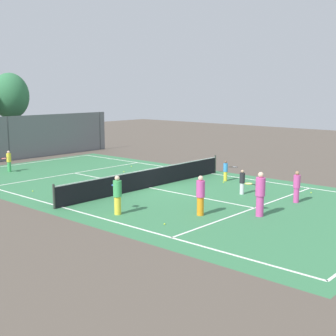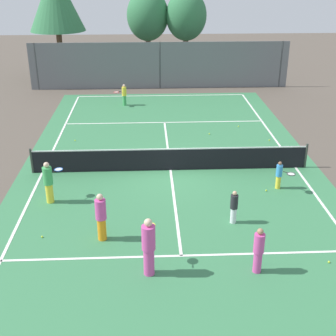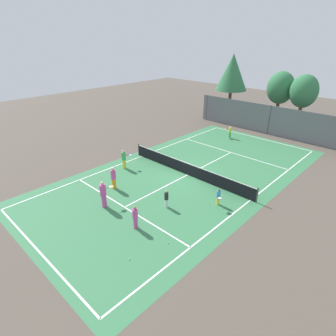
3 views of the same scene
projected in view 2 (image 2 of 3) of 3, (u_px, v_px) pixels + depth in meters
The scene contains 21 objects.
ground_plane at pixel (170, 170), 20.09m from camera, with size 80.00×80.00×0.00m, color brown.
court_surface at pixel (170, 170), 20.09m from camera, with size 13.00×25.00×0.01m.
tennis_net at pixel (171, 159), 19.88m from camera, with size 11.90×0.10×1.10m.
perimeter_fence at pixel (160, 66), 32.18m from camera, with size 18.00×0.12×3.20m.
tree_0 at pixel (186, 16), 33.78m from camera, with size 2.97×2.76×6.37m.
tree_2 at pixel (148, 16), 34.16m from camera, with size 3.07×3.16×6.41m.
player_0 at pixel (124, 94), 28.71m from camera, with size 0.84×0.63×1.33m.
player_1 at pixel (259, 250), 13.25m from camera, with size 0.31×0.31×1.46m.
player_2 at pixel (49, 182), 17.10m from camera, with size 0.73×0.88×1.63m.
player_3 at pixel (234, 207), 15.82m from camera, with size 0.26×0.26×1.22m.
player_4 at pixel (280, 175), 18.22m from camera, with size 0.71×0.74×1.16m.
player_5 at pixel (149, 246), 13.08m from camera, with size 0.43×0.97×1.84m.
player_6 at pixel (101, 217), 14.77m from camera, with size 0.35×0.35×1.66m.
ball_crate at pixel (188, 159), 20.72m from camera, with size 0.40×0.29×0.43m.
tennis_ball_0 at pixel (269, 140), 23.31m from camera, with size 0.07×0.07×0.07m, color #CCE533.
tennis_ball_1 at pixel (75, 140), 23.27m from camera, with size 0.07×0.07×0.07m, color #CCE533.
tennis_ball_2 at pixel (238, 126), 25.23m from camera, with size 0.07×0.07×0.07m, color #CCE533.
tennis_ball_3 at pixel (42, 237), 15.19m from camera, with size 0.07×0.07×0.07m, color #CCE533.
tennis_ball_4 at pixel (266, 190), 18.23m from camera, with size 0.07×0.07×0.07m, color #CCE533.
tennis_ball_6 at pixel (209, 134), 24.14m from camera, with size 0.07×0.07×0.07m, color #CCE533.
tennis_ball_7 at pixel (329, 262), 13.92m from camera, with size 0.07×0.07×0.07m, color #CCE533.
Camera 2 is at (-0.97, -18.25, 8.34)m, focal length 49.54 mm.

